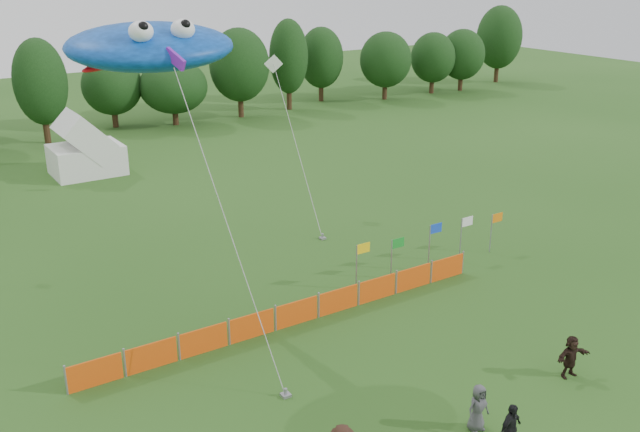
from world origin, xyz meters
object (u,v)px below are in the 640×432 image
spectator_d (510,429)px  barrier_fence (296,313)px  stingray_kite (147,46)px  tent_right (86,150)px  spectator_e (478,408)px  spectator_f (571,357)px

spectator_d → barrier_fence: bearing=88.2°
stingray_kite → barrier_fence: bearing=-27.6°
tent_right → stingray_kite: (-3.49, -23.36, 9.29)m
tent_right → spectator_e: (2.09, -34.47, -0.85)m
spectator_e → spectator_f: spectator_e is taller
barrier_fence → stingray_kite: bearing=152.4°
tent_right → stingray_kite: size_ratio=0.34×
barrier_fence → spectator_f: 10.33m
tent_right → spectator_d: bearing=-86.7°
barrier_fence → stingray_kite: size_ratio=1.32×
spectator_d → spectator_e: spectator_d is taller
spectator_e → spectator_f: 4.87m
tent_right → barrier_fence: size_ratio=0.26×
spectator_f → spectator_d: bearing=-154.4°
tent_right → stingray_kite: stingray_kite is taller
barrier_fence → spectator_d: 10.19m
stingray_kite → tent_right: bearing=81.5°
spectator_d → spectator_e: (0.00, 1.32, -0.04)m
spectator_f → stingray_kite: (-10.43, 10.69, 10.15)m
tent_right → stingray_kite: 25.38m
spectator_e → stingray_kite: 16.05m
spectator_d → tent_right: bearing=85.0°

